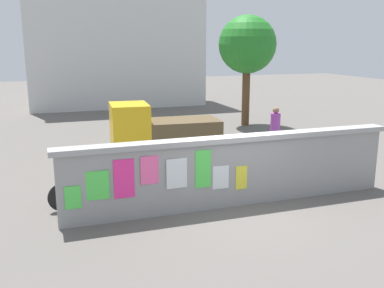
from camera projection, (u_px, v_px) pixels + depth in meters
ground at (152, 137)px, 17.81m from camera, size 60.00×60.00×0.00m
poster_wall at (234, 170)px, 10.25m from camera, size 8.28×0.42×1.68m
auto_rickshaw_truck at (160, 131)px, 14.57m from camera, size 3.70×1.77×1.85m
motorcycle at (294, 163)px, 12.29m from camera, size 1.90×0.56×0.87m
bicycle_near at (222, 169)px, 12.11m from camera, size 1.70×0.44×0.95m
bicycle_far at (84, 191)px, 10.26m from camera, size 1.68×0.53×0.95m
person_walking at (275, 125)px, 15.13m from camera, size 0.38×0.38×1.62m
tree_roadside at (247, 45)px, 19.66m from camera, size 2.62×2.62×5.02m
building_background at (114, 33)px, 26.41m from camera, size 10.55×4.93×8.62m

